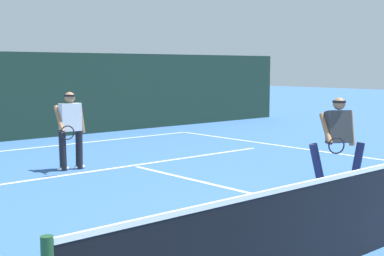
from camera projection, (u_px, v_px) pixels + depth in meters
name	position (u px, v px, depth m)	size (l,w,h in m)	color
court_line_baseline_far	(50.00, 146.00, 15.22)	(9.76, 0.10, 0.01)	white
court_line_service	(132.00, 166.00, 12.27)	(7.96, 0.10, 0.01)	white
court_line_centre	(243.00, 191.00, 9.73)	(0.10, 6.40, 0.01)	white
player_near	(338.00, 138.00, 9.94)	(1.16, 0.79, 1.65)	#1E234C
player_far	(70.00, 127.00, 11.67)	(0.85, 0.85, 1.66)	black
back_fence_windscreen	(20.00, 96.00, 16.42)	(22.43, 0.12, 2.62)	#193026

